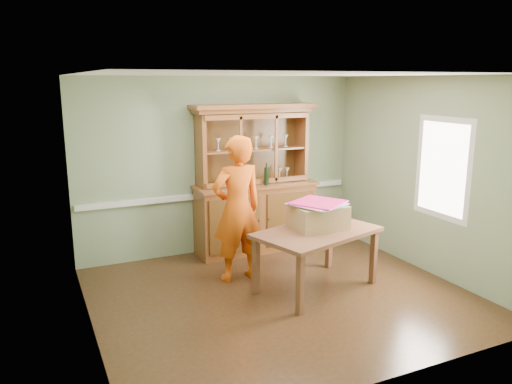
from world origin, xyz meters
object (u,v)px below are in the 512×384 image
cardboard_box (318,216)px  person (237,209)px  china_hutch (255,200)px  dining_table (317,237)px

cardboard_box → person: bearing=144.4°
person → china_hutch: bearing=-129.2°
dining_table → cardboard_box: cardboard_box is taller
china_hutch → dining_table: 1.72m
china_hutch → dining_table: china_hutch is taller
china_hutch → cardboard_box: size_ratio=3.49×
china_hutch → person: bearing=-125.6°
dining_table → person: 1.11m
china_hutch → cardboard_box: bearing=-84.8°
cardboard_box → dining_table: bearing=-125.0°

